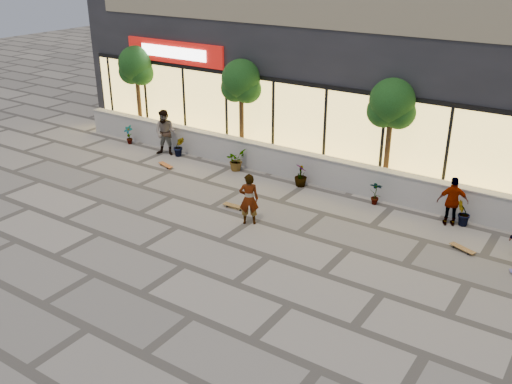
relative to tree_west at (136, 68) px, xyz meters
The scene contains 18 objects.
ground 12.21m from the tree_west, 40.55° to the right, with size 80.00×80.00×0.00m, color #9F978A.
planter_wall 9.36m from the tree_west, ahead, with size 22.00×0.42×1.04m.
retail_building 10.27m from the tree_west, 28.00° to the left, with size 24.00×9.17×8.50m.
shrub_a 2.91m from the tree_west, 68.20° to the right, with size 0.43×0.29×0.81m, color #173711.
shrub_b 4.37m from the tree_west, 20.75° to the right, with size 0.45×0.36×0.81m, color #173711.
shrub_c 6.74m from the tree_west, 11.58° to the right, with size 0.73×0.63×0.81m, color #173711.
shrub_d 9.35m from the tree_west, ahead, with size 0.45×0.45×0.81m, color #173711.
shrub_e 12.05m from the tree_west, ahead, with size 0.43×0.29×0.81m, color #173711.
shrub_f 14.78m from the tree_west, ahead, with size 0.45×0.36×0.81m, color #173711.
tree_west is the anchor object (origin of this frame).
tree_midwest 5.50m from the tree_west, ahead, with size 1.60×1.50×3.92m.
tree_mideast 11.50m from the tree_west, ahead, with size 1.60×1.50×3.92m.
skater_center 10.41m from the tree_west, 27.40° to the right, with size 0.59×0.39×1.62m, color white.
skater_left 3.73m from the tree_west, 27.06° to the right, with size 0.90×0.70×1.86m, color #998462.
skater_right_near 14.42m from the tree_west, ahead, with size 0.91×0.38×1.56m, color silver.
skateboard_center 9.47m from the tree_west, 26.73° to the right, with size 0.84×0.25×0.10m.
skateboard_left 5.29m from the tree_west, 34.02° to the right, with size 0.83×0.43×0.10m.
skateboard_right_near 15.49m from the tree_west, 10.63° to the right, with size 0.79×0.48×0.09m.
Camera 1 is at (8.87, -9.88, 7.84)m, focal length 40.00 mm.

